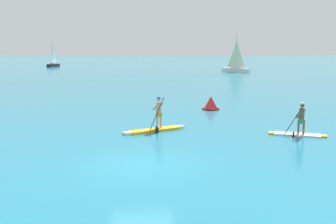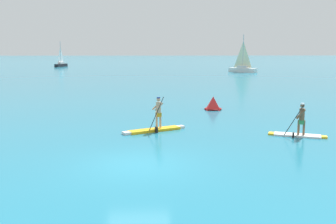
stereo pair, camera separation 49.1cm
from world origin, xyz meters
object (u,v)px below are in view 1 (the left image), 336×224
Objects in this scene: paddleboarder_far_right at (298,128)px; sailboat_right_horizon at (236,67)px; race_marker_buoy at (211,104)px; paddleboarder_mid_center at (156,125)px; sailboat_left_horizon at (53,63)px.

sailboat_right_horizon is at bearing -78.54° from paddleboarder_far_right.
sailboat_right_horizon is at bearing 74.72° from race_marker_buoy.
race_marker_buoy is (4.15, 7.15, 0.08)m from paddleboarder_mid_center.
paddleboarder_far_right is 80.27m from sailboat_left_horizon.
paddleboarder_mid_center is 7.32m from paddleboarder_far_right.
sailboat_left_horizon is at bearing -167.24° from sailboat_right_horizon.
race_marker_buoy is at bearing 38.81° from sailboat_left_horizon.
paddleboarder_far_right is (7.17, -1.47, 0.05)m from paddleboarder_mid_center.
sailboat_right_horizon reaches higher than race_marker_buoy.
paddleboarder_mid_center is at bearing 9.55° from paddleboarder_far_right.
sailboat_right_horizon reaches higher than sailboat_left_horizon.
race_marker_buoy is at bearing -148.07° from paddleboarder_mid_center.
sailboat_left_horizon is at bearing -101.07° from paddleboarder_mid_center.
paddleboarder_mid_center is 76.52m from sailboat_left_horizon.
paddleboarder_mid_center is 1.21× the size of paddleboarder_far_right.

